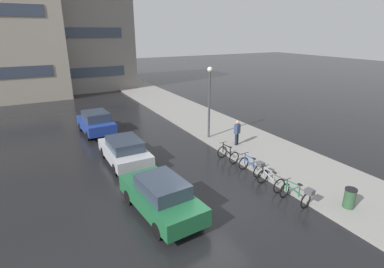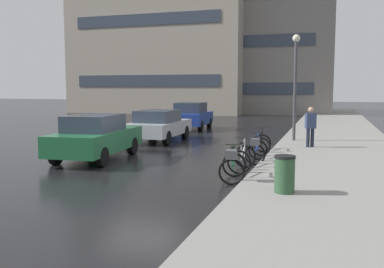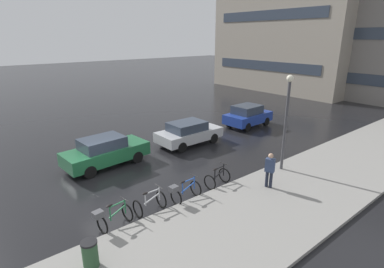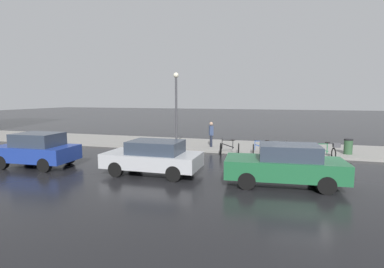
{
  "view_description": "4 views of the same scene",
  "coord_description": "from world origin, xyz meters",
  "px_view_note": "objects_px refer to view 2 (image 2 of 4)",
  "views": [
    {
      "loc": [
        -5.98,
        -9.02,
        7.04
      ],
      "look_at": [
        1.28,
        4.37,
        1.75
      ],
      "focal_mm": 28.0,
      "sensor_mm": 36.0,
      "label": 1
    },
    {
      "loc": [
        5.68,
        -12.4,
        2.5
      ],
      "look_at": [
        0.89,
        2.52,
        0.81
      ],
      "focal_mm": 40.0,
      "sensor_mm": 36.0,
      "label": 2
    },
    {
      "loc": [
        12.15,
        -4.89,
        6.55
      ],
      "look_at": [
        -0.24,
        5.11,
        1.33
      ],
      "focal_mm": 28.0,
      "sensor_mm": 36.0,
      "label": 3
    },
    {
      "loc": [
        -13.7,
        0.94,
        3.34
      ],
      "look_at": [
        -0.21,
        4.99,
        1.6
      ],
      "focal_mm": 28.0,
      "sensor_mm": 36.0,
      "label": 4
    }
  ],
  "objects_px": {
    "bicycle_farthest": "(262,144)",
    "streetlamp": "(295,77)",
    "bicycle_third": "(256,149)",
    "car_blue": "(191,116)",
    "pedestrian": "(310,126)",
    "car_green": "(96,137)",
    "trash_bin": "(285,177)",
    "car_silver": "(159,125)",
    "bicycle_second": "(242,158)",
    "bicycle_nearest": "(232,164)"
  },
  "relations": [
    {
      "from": "streetlamp",
      "to": "trash_bin",
      "type": "bearing_deg",
      "value": -86.7
    },
    {
      "from": "car_green",
      "to": "car_blue",
      "type": "bearing_deg",
      "value": 90.93
    },
    {
      "from": "car_blue",
      "to": "streetlamp",
      "type": "distance_m",
      "value": 8.35
    },
    {
      "from": "car_green",
      "to": "car_silver",
      "type": "relative_size",
      "value": 1.08
    },
    {
      "from": "car_green",
      "to": "trash_bin",
      "type": "xyz_separation_m",
      "value": [
        6.86,
        -3.46,
        -0.3
      ]
    },
    {
      "from": "bicycle_nearest",
      "to": "bicycle_third",
      "type": "xyz_separation_m",
      "value": [
        0.12,
        3.11,
        -0.01
      ]
    },
    {
      "from": "car_blue",
      "to": "pedestrian",
      "type": "height_order",
      "value": "pedestrian"
    },
    {
      "from": "bicycle_third",
      "to": "streetlamp",
      "type": "height_order",
      "value": "streetlamp"
    },
    {
      "from": "bicycle_third",
      "to": "bicycle_farthest",
      "type": "relative_size",
      "value": 1.25
    },
    {
      "from": "bicycle_third",
      "to": "car_silver",
      "type": "height_order",
      "value": "car_silver"
    },
    {
      "from": "pedestrian",
      "to": "car_blue",
      "type": "bearing_deg",
      "value": 136.41
    },
    {
      "from": "pedestrian",
      "to": "trash_bin",
      "type": "relative_size",
      "value": 1.77
    },
    {
      "from": "bicycle_farthest",
      "to": "car_silver",
      "type": "relative_size",
      "value": 0.28
    },
    {
      "from": "bicycle_nearest",
      "to": "car_silver",
      "type": "height_order",
      "value": "car_silver"
    },
    {
      "from": "car_green",
      "to": "bicycle_farthest",
      "type": "bearing_deg",
      "value": 29.36
    },
    {
      "from": "bicycle_second",
      "to": "bicycle_farthest",
      "type": "bearing_deg",
      "value": 89.11
    },
    {
      "from": "bicycle_farthest",
      "to": "car_green",
      "type": "bearing_deg",
      "value": -150.64
    },
    {
      "from": "car_blue",
      "to": "pedestrian",
      "type": "relative_size",
      "value": 2.19
    },
    {
      "from": "bicycle_third",
      "to": "pedestrian",
      "type": "xyz_separation_m",
      "value": [
        1.59,
        3.55,
        0.5
      ]
    },
    {
      "from": "car_green",
      "to": "streetlamp",
      "type": "height_order",
      "value": "streetlamp"
    },
    {
      "from": "car_silver",
      "to": "pedestrian",
      "type": "xyz_separation_m",
      "value": [
        6.94,
        -0.96,
        0.23
      ]
    },
    {
      "from": "bicycle_farthest",
      "to": "car_green",
      "type": "xyz_separation_m",
      "value": [
        -5.36,
        -3.01,
        0.41
      ]
    },
    {
      "from": "streetlamp",
      "to": "car_blue",
      "type": "bearing_deg",
      "value": 143.28
    },
    {
      "from": "car_silver",
      "to": "trash_bin",
      "type": "distance_m",
      "value": 11.19
    },
    {
      "from": "car_silver",
      "to": "trash_bin",
      "type": "height_order",
      "value": "car_silver"
    },
    {
      "from": "bicycle_second",
      "to": "pedestrian",
      "type": "relative_size",
      "value": 0.66
    },
    {
      "from": "bicycle_farthest",
      "to": "streetlamp",
      "type": "xyz_separation_m",
      "value": [
        0.92,
        3.59,
        2.61
      ]
    },
    {
      "from": "bicycle_third",
      "to": "streetlamp",
      "type": "xyz_separation_m",
      "value": [
        0.79,
        5.65,
        2.51
      ]
    },
    {
      "from": "trash_bin",
      "to": "car_blue",
      "type": "bearing_deg",
      "value": 115.31
    },
    {
      "from": "bicycle_third",
      "to": "pedestrian",
      "type": "distance_m",
      "value": 3.93
    },
    {
      "from": "bicycle_farthest",
      "to": "streetlamp",
      "type": "bearing_deg",
      "value": 75.69
    },
    {
      "from": "bicycle_second",
      "to": "trash_bin",
      "type": "distance_m",
      "value": 3.32
    },
    {
      "from": "trash_bin",
      "to": "car_silver",
      "type": "bearing_deg",
      "value": 126.98
    },
    {
      "from": "bicycle_farthest",
      "to": "streetlamp",
      "type": "height_order",
      "value": "streetlamp"
    },
    {
      "from": "bicycle_second",
      "to": "trash_bin",
      "type": "xyz_separation_m",
      "value": [
        1.55,
        -2.93,
        0.1
      ]
    },
    {
      "from": "bicycle_third",
      "to": "streetlamp",
      "type": "bearing_deg",
      "value": 82.0
    },
    {
      "from": "car_silver",
      "to": "streetlamp",
      "type": "height_order",
      "value": "streetlamp"
    },
    {
      "from": "bicycle_nearest",
      "to": "pedestrian",
      "type": "bearing_deg",
      "value": 75.59
    },
    {
      "from": "bicycle_second",
      "to": "pedestrian",
      "type": "bearing_deg",
      "value": 70.66
    },
    {
      "from": "bicycle_nearest",
      "to": "car_blue",
      "type": "bearing_deg",
      "value": 112.24
    },
    {
      "from": "pedestrian",
      "to": "streetlamp",
      "type": "distance_m",
      "value": 3.01
    },
    {
      "from": "bicycle_third",
      "to": "streetlamp",
      "type": "distance_m",
      "value": 6.23
    },
    {
      "from": "bicycle_second",
      "to": "car_blue",
      "type": "relative_size",
      "value": 0.3
    },
    {
      "from": "car_blue",
      "to": "trash_bin",
      "type": "relative_size",
      "value": 3.86
    },
    {
      "from": "bicycle_third",
      "to": "bicycle_farthest",
      "type": "bearing_deg",
      "value": 93.43
    },
    {
      "from": "pedestrian",
      "to": "streetlamp",
      "type": "xyz_separation_m",
      "value": [
        -0.8,
        2.09,
        2.01
      ]
    },
    {
      "from": "car_green",
      "to": "streetlamp",
      "type": "relative_size",
      "value": 0.93
    },
    {
      "from": "bicycle_third",
      "to": "car_blue",
      "type": "height_order",
      "value": "car_blue"
    },
    {
      "from": "streetlamp",
      "to": "trash_bin",
      "type": "height_order",
      "value": "streetlamp"
    },
    {
      "from": "bicycle_farthest",
      "to": "trash_bin",
      "type": "relative_size",
      "value": 1.17
    }
  ]
}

